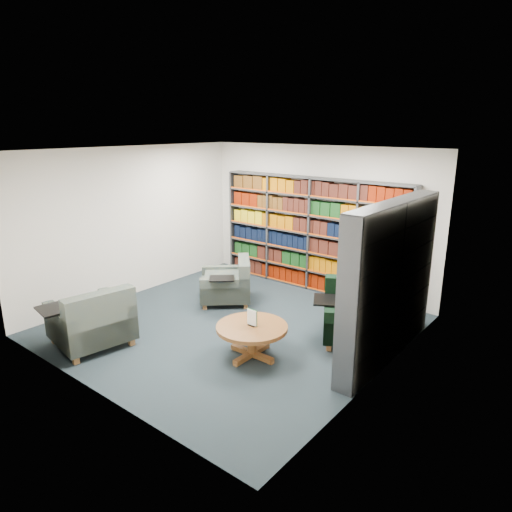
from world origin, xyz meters
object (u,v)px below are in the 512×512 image
Objects in this scene: chair_green_right at (356,316)px; coffee_table at (252,332)px; chair_teal_front at (93,323)px; chair_teal_left at (230,285)px.

chair_green_right is 1.69m from coffee_table.
coffee_table is at bearing -120.27° from chair_green_right.
coffee_table is at bearing 31.03° from chair_teal_front.
chair_green_right is at bearing 59.73° from coffee_table.
chair_green_right is 1.32× the size of coffee_table.
chair_teal_left is 2.50m from chair_green_right.
chair_green_right is at bearing 43.03° from chair_teal_front.
chair_teal_front is (-2.86, -2.67, 0.02)m from chair_green_right.
coffee_table is at bearing -40.02° from chair_teal_left.
chair_teal_front is 1.28× the size of coffee_table.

